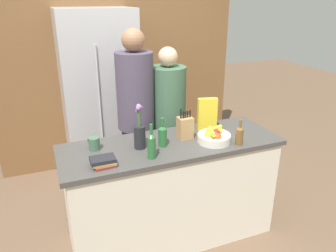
{
  "coord_description": "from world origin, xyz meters",
  "views": [
    {
      "loc": [
        -0.95,
        -2.28,
        2.06
      ],
      "look_at": [
        0.0,
        0.08,
        1.05
      ],
      "focal_mm": 35.0,
      "sensor_mm": 36.0,
      "label": 1
    }
  ],
  "objects_px": {
    "flower_vase": "(140,134)",
    "bottle_wine": "(239,135)",
    "cereal_box": "(207,114)",
    "coffee_mug": "(94,143)",
    "book_stack": "(103,162)",
    "person_in_blue": "(168,118)",
    "bottle_vinegar": "(152,145)",
    "refrigerator": "(100,97)",
    "bottle_oil": "(163,135)",
    "fruit_bowl": "(214,137)",
    "person_at_sink": "(136,113)",
    "knife_block": "(185,128)"
  },
  "relations": [
    {
      "from": "fruit_bowl",
      "to": "person_in_blue",
      "type": "xyz_separation_m",
      "value": [
        -0.12,
        0.74,
        -0.08
      ]
    },
    {
      "from": "person_in_blue",
      "to": "knife_block",
      "type": "bearing_deg",
      "value": -122.89
    },
    {
      "from": "flower_vase",
      "to": "bottle_wine",
      "type": "bearing_deg",
      "value": -17.27
    },
    {
      "from": "refrigerator",
      "to": "bottle_oil",
      "type": "height_order",
      "value": "refrigerator"
    },
    {
      "from": "coffee_mug",
      "to": "book_stack",
      "type": "xyz_separation_m",
      "value": [
        0.01,
        -0.29,
        -0.02
      ]
    },
    {
      "from": "coffee_mug",
      "to": "person_in_blue",
      "type": "relative_size",
      "value": 0.07
    },
    {
      "from": "book_stack",
      "to": "bottle_wine",
      "type": "xyz_separation_m",
      "value": [
        1.1,
        -0.06,
        0.05
      ]
    },
    {
      "from": "book_stack",
      "to": "knife_block",
      "type": "bearing_deg",
      "value": 16.95
    },
    {
      "from": "coffee_mug",
      "to": "book_stack",
      "type": "height_order",
      "value": "coffee_mug"
    },
    {
      "from": "coffee_mug",
      "to": "cereal_box",
      "type": "bearing_deg",
      "value": 2.38
    },
    {
      "from": "book_stack",
      "to": "bottle_vinegar",
      "type": "relative_size",
      "value": 0.68
    },
    {
      "from": "flower_vase",
      "to": "bottle_oil",
      "type": "distance_m",
      "value": 0.19
    },
    {
      "from": "refrigerator",
      "to": "person_at_sink",
      "type": "height_order",
      "value": "refrigerator"
    },
    {
      "from": "bottle_wine",
      "to": "book_stack",
      "type": "bearing_deg",
      "value": 177.08
    },
    {
      "from": "refrigerator",
      "to": "bottle_oil",
      "type": "xyz_separation_m",
      "value": [
        0.23,
        -1.42,
        0.05
      ]
    },
    {
      "from": "cereal_box",
      "to": "coffee_mug",
      "type": "height_order",
      "value": "cereal_box"
    },
    {
      "from": "person_in_blue",
      "to": "bottle_vinegar",
      "type": "bearing_deg",
      "value": -144.89
    },
    {
      "from": "book_stack",
      "to": "person_in_blue",
      "type": "distance_m",
      "value": 1.14
    },
    {
      "from": "cereal_box",
      "to": "bottle_oil",
      "type": "xyz_separation_m",
      "value": [
        -0.5,
        -0.19,
        -0.05
      ]
    },
    {
      "from": "fruit_bowl",
      "to": "cereal_box",
      "type": "xyz_separation_m",
      "value": [
        0.08,
        0.27,
        0.1
      ]
    },
    {
      "from": "book_stack",
      "to": "cereal_box",
      "type": "bearing_deg",
      "value": 18.28
    },
    {
      "from": "fruit_bowl",
      "to": "person_at_sink",
      "type": "relative_size",
      "value": 0.15
    },
    {
      "from": "bottle_vinegar",
      "to": "person_in_blue",
      "type": "height_order",
      "value": "person_in_blue"
    },
    {
      "from": "bottle_wine",
      "to": "person_in_blue",
      "type": "distance_m",
      "value": 0.91
    },
    {
      "from": "fruit_bowl",
      "to": "bottle_wine",
      "type": "relative_size",
      "value": 1.29
    },
    {
      "from": "flower_vase",
      "to": "book_stack",
      "type": "xyz_separation_m",
      "value": [
        -0.33,
        -0.18,
        -0.09
      ]
    },
    {
      "from": "cereal_box",
      "to": "coffee_mug",
      "type": "bearing_deg",
      "value": -177.62
    },
    {
      "from": "fruit_bowl",
      "to": "cereal_box",
      "type": "distance_m",
      "value": 0.3
    },
    {
      "from": "book_stack",
      "to": "bottle_vinegar",
      "type": "bearing_deg",
      "value": -2.89
    },
    {
      "from": "refrigerator",
      "to": "coffee_mug",
      "type": "distance_m",
      "value": 1.31
    },
    {
      "from": "fruit_bowl",
      "to": "bottle_oil",
      "type": "relative_size",
      "value": 1.15
    },
    {
      "from": "flower_vase",
      "to": "person_at_sink",
      "type": "relative_size",
      "value": 0.2
    },
    {
      "from": "cereal_box",
      "to": "bottle_vinegar",
      "type": "relative_size",
      "value": 1.07
    },
    {
      "from": "refrigerator",
      "to": "coffee_mug",
      "type": "xyz_separation_m",
      "value": [
        -0.29,
        -1.27,
        0.01
      ]
    },
    {
      "from": "flower_vase",
      "to": "bottle_wine",
      "type": "relative_size",
      "value": 1.7
    },
    {
      "from": "fruit_bowl",
      "to": "bottle_wine",
      "type": "distance_m",
      "value": 0.21
    },
    {
      "from": "flower_vase",
      "to": "bottle_wine",
      "type": "distance_m",
      "value": 0.81
    },
    {
      "from": "person_at_sink",
      "to": "flower_vase",
      "type": "bearing_deg",
      "value": -84.75
    },
    {
      "from": "fruit_bowl",
      "to": "coffee_mug",
      "type": "relative_size",
      "value": 2.33
    },
    {
      "from": "flower_vase",
      "to": "book_stack",
      "type": "height_order",
      "value": "flower_vase"
    },
    {
      "from": "coffee_mug",
      "to": "person_at_sink",
      "type": "xyz_separation_m",
      "value": [
        0.49,
        0.49,
        0.03
      ]
    },
    {
      "from": "person_at_sink",
      "to": "knife_block",
      "type": "bearing_deg",
      "value": -45.12
    },
    {
      "from": "refrigerator",
      "to": "person_in_blue",
      "type": "height_order",
      "value": "refrigerator"
    },
    {
      "from": "bottle_oil",
      "to": "person_at_sink",
      "type": "xyz_separation_m",
      "value": [
        -0.03,
        0.63,
        -0.01
      ]
    },
    {
      "from": "refrigerator",
      "to": "bottle_vinegar",
      "type": "height_order",
      "value": "refrigerator"
    },
    {
      "from": "knife_block",
      "to": "coffee_mug",
      "type": "bearing_deg",
      "value": 175.14
    },
    {
      "from": "refrigerator",
      "to": "bottle_vinegar",
      "type": "bearing_deg",
      "value": -87.19
    },
    {
      "from": "person_at_sink",
      "to": "book_stack",
      "type": "bearing_deg",
      "value": -102.37
    },
    {
      "from": "knife_block",
      "to": "bottle_vinegar",
      "type": "height_order",
      "value": "bottle_vinegar"
    },
    {
      "from": "person_at_sink",
      "to": "bottle_vinegar",
      "type": "bearing_deg",
      "value": -79.32
    }
  ]
}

